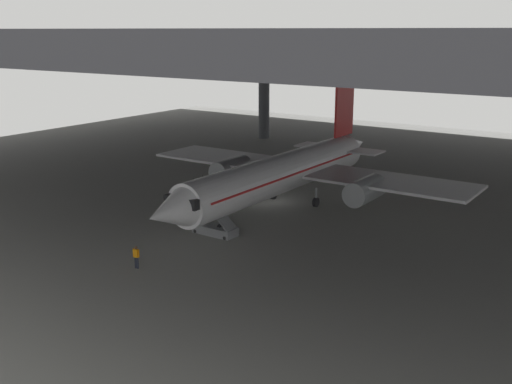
# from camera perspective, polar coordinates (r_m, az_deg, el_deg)

# --- Properties ---
(ground_plane) EXTENTS (110.00, 110.00, 0.00)m
(ground_plane) POSITION_cam_1_polar(r_m,az_deg,el_deg) (58.19, 1.92, -0.98)
(ground_plane) COLOR gray
(hangar_structure) EXTENTS (121.00, 99.00, 15.97)m
(hangar_structure) POSITION_cam_1_polar(r_m,az_deg,el_deg) (68.04, 8.41, 14.27)
(hangar_structure) COLOR #4C4F54
(hangar_structure) RESTS_ON ground_plane
(airplane_main) EXTENTS (32.85, 34.19, 10.83)m
(airplane_main) POSITION_cam_1_polar(r_m,az_deg,el_deg) (55.68, 2.61, 1.83)
(airplane_main) COLOR white
(airplane_main) RESTS_ON ground_plane
(boarding_stairs) EXTENTS (4.08, 1.55, 4.53)m
(boarding_stairs) POSITION_cam_1_polar(r_m,az_deg,el_deg) (49.19, -3.91, -3.13)
(boarding_stairs) COLOR slate
(boarding_stairs) RESTS_ON ground_plane
(crew_worker_near_nose) EXTENTS (0.55, 0.26, 1.63)m
(crew_worker_near_nose) POSITION_cam_1_polar(r_m,az_deg,el_deg) (42.87, -11.14, -5.87)
(crew_worker_near_nose) COLOR #232838
(crew_worker_near_nose) RESTS_ON ground_plane
(crew_worker_by_stairs) EXTENTS (0.23, 0.55, 1.66)m
(crew_worker_by_stairs) POSITION_cam_1_polar(r_m,az_deg,el_deg) (51.80, -4.43, -1.94)
(crew_worker_by_stairs) COLOR #232838
(crew_worker_by_stairs) RESTS_ON ground_plane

